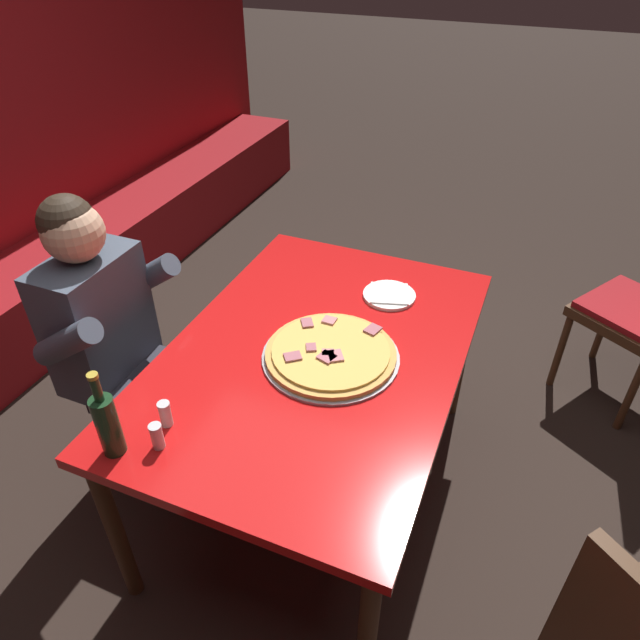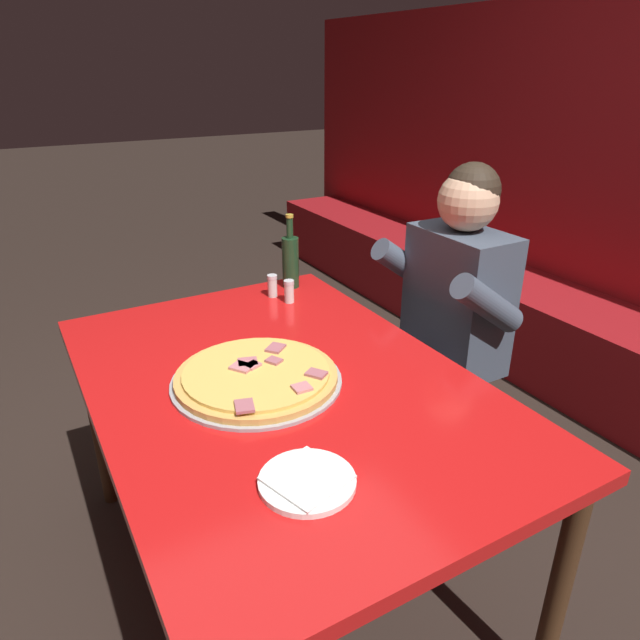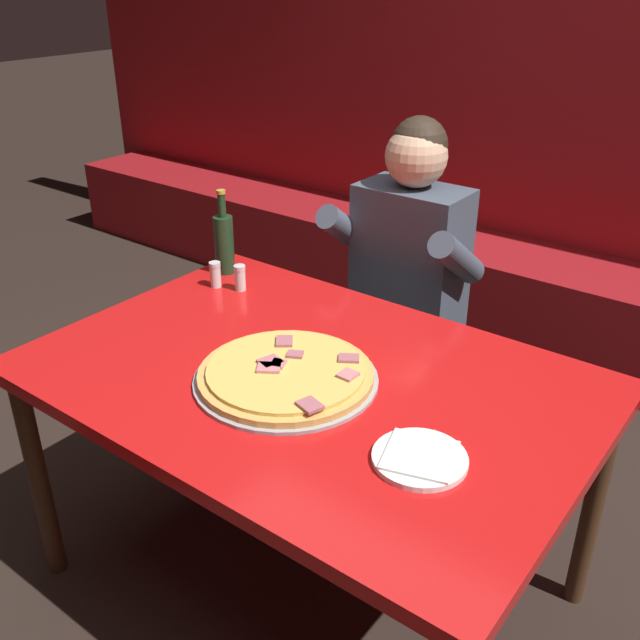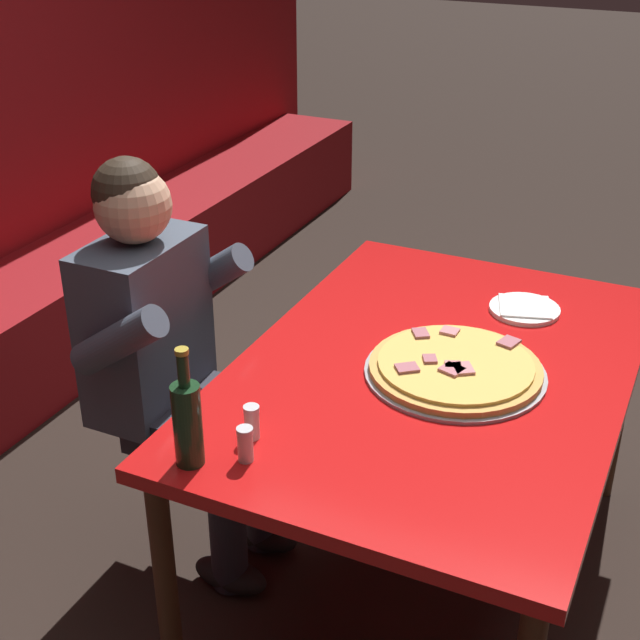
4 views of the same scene
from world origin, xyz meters
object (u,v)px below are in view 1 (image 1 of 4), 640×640
Objects in this scene: plate_white_paper at (389,295)px; diner_seated_blue_shirt at (121,341)px; main_dining_table at (316,365)px; shaker_parmesan at (166,415)px; pizza at (331,354)px; shaker_red_pepper_flakes at (157,437)px; beer_bottle at (107,423)px.

plate_white_paper is 0.16× the size of diner_seated_blue_shirt.
shaker_parmesan is (-0.50, 0.28, 0.11)m from main_dining_table.
shaker_red_pepper_flakes is (-0.56, 0.31, 0.02)m from pizza.
beer_bottle reaches higher than plate_white_paper.
plate_white_paper is (0.44, -0.08, -0.01)m from pizza.
shaker_red_pepper_flakes is (-1.00, 0.39, 0.03)m from plate_white_paper.
shaker_red_pepper_flakes reaches higher than pizza.
diner_seated_blue_shirt is (0.33, 0.45, -0.09)m from shaker_parmesan.
main_dining_table is 3.07× the size of pizza.
beer_bottle is at bearing 150.91° from shaker_parmesan.
shaker_red_pepper_flakes is (-0.58, 0.25, 0.11)m from main_dining_table.
main_dining_table is at bearing 161.32° from plate_white_paper.
pizza is 0.64m from shaker_red_pepper_flakes.
shaker_red_pepper_flakes is at bearing -130.86° from diner_seated_blue_shirt.
pizza reaches higher than plate_white_paper.
pizza is at bearing -29.17° from shaker_red_pepper_flakes.
plate_white_paper is 0.72× the size of beer_bottle.
beer_bottle reaches higher than pizza.
main_dining_table is 17.08× the size of shaker_parmesan.
pizza is at bearing 169.95° from plate_white_paper.
shaker_parmesan reaches higher than pizza.
pizza is 5.56× the size of shaker_red_pepper_flakes.
shaker_red_pepper_flakes and shaker_parmesan have the same top height.
shaker_parmesan is (0.08, 0.03, 0.00)m from shaker_red_pepper_flakes.
beer_bottle is at bearing 154.78° from plate_white_paper.
main_dining_table is at bearing -23.19° from shaker_red_pepper_flakes.
pizza is at bearing -35.62° from shaker_parmesan.
pizza is 2.28× the size of plate_white_paper.
beer_bottle is 3.40× the size of shaker_red_pepper_flakes.
main_dining_table is 6.99× the size of plate_white_paper.
shaker_red_pepper_flakes reaches higher than main_dining_table.
diner_seated_blue_shirt is at bearing 37.88° from beer_bottle.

